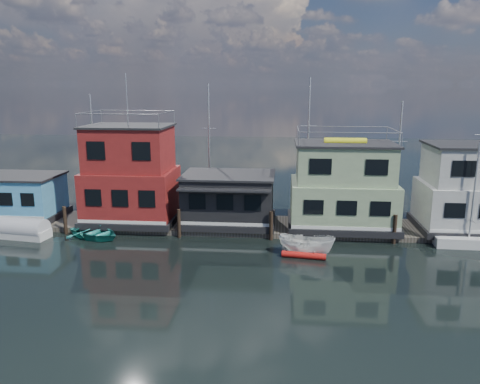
# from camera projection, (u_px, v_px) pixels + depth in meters

# --- Properties ---
(ground) EXTENTS (160.00, 160.00, 0.00)m
(ground) POSITION_uv_depth(u_px,v_px,m) (213.00, 291.00, 26.46)
(ground) COLOR black
(ground) RESTS_ON ground
(dock) EXTENTS (48.00, 5.00, 0.40)m
(dock) POSITION_uv_depth(u_px,v_px,m) (235.00, 225.00, 38.06)
(dock) COLOR #595147
(dock) RESTS_ON ground
(houseboat_blue) EXTENTS (6.40, 4.90, 3.66)m
(houseboat_blue) POSITION_uv_depth(u_px,v_px,m) (22.00, 197.00, 39.23)
(houseboat_blue) COLOR black
(houseboat_blue) RESTS_ON dock
(houseboat_red) EXTENTS (7.40, 5.90, 11.86)m
(houseboat_red) POSITION_uv_depth(u_px,v_px,m) (131.00, 177.00, 37.94)
(houseboat_red) COLOR black
(houseboat_red) RESTS_ON dock
(houseboat_dark) EXTENTS (7.40, 6.10, 4.06)m
(houseboat_dark) POSITION_uv_depth(u_px,v_px,m) (229.00, 199.00, 37.58)
(houseboat_dark) COLOR black
(houseboat_dark) RESTS_ON dock
(houseboat_green) EXTENTS (8.40, 5.90, 7.03)m
(houseboat_green) POSITION_uv_depth(u_px,v_px,m) (343.00, 187.00, 36.54)
(houseboat_green) COLOR black
(houseboat_green) RESTS_ON dock
(houseboat_white) EXTENTS (8.40, 5.90, 6.66)m
(houseboat_white) POSITION_uv_depth(u_px,v_px,m) (476.00, 190.00, 35.64)
(houseboat_white) COLOR black
(houseboat_white) RESTS_ON dock
(pilings) EXTENTS (42.28, 0.28, 2.20)m
(pilings) POSITION_uv_depth(u_px,v_px,m) (227.00, 225.00, 35.17)
(pilings) COLOR #2D2116
(pilings) RESTS_ON ground
(background_masts) EXTENTS (36.40, 0.16, 12.00)m
(background_masts) POSITION_uv_depth(u_px,v_px,m) (294.00, 151.00, 42.25)
(background_masts) COLOR silver
(background_masts) RESTS_ON ground
(day_sailer) EXTENTS (4.79, 1.71, 7.50)m
(day_sailer) POSITION_uv_depth(u_px,v_px,m) (468.00, 241.00, 33.59)
(day_sailer) COLOR silver
(day_sailer) RESTS_ON ground
(dinghy_white) EXTENTS (2.11, 1.83, 1.10)m
(dinghy_white) POSITION_uv_depth(u_px,v_px,m) (310.00, 245.00, 32.41)
(dinghy_white) COLOR silver
(dinghy_white) RESTS_ON ground
(red_kayak) EXTENTS (2.98, 0.83, 0.43)m
(red_kayak) POSITION_uv_depth(u_px,v_px,m) (304.00, 255.00, 31.34)
(red_kayak) COLOR red
(red_kayak) RESTS_ON ground
(motorboat) EXTENTS (4.09, 2.26, 1.49)m
(motorboat) POSITION_uv_depth(u_px,v_px,m) (307.00, 245.00, 31.79)
(motorboat) COLOR white
(motorboat) RESTS_ON ground
(tarp_runabout) EXTENTS (4.27, 2.18, 1.66)m
(tarp_runabout) POSITION_uv_depth(u_px,v_px,m) (22.00, 230.00, 35.51)
(tarp_runabout) COLOR silver
(tarp_runabout) RESTS_ON ground
(dinghy_teal) EXTENTS (5.26, 4.68, 0.90)m
(dinghy_teal) POSITION_uv_depth(u_px,v_px,m) (95.00, 232.00, 35.42)
(dinghy_teal) COLOR teal
(dinghy_teal) RESTS_ON ground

